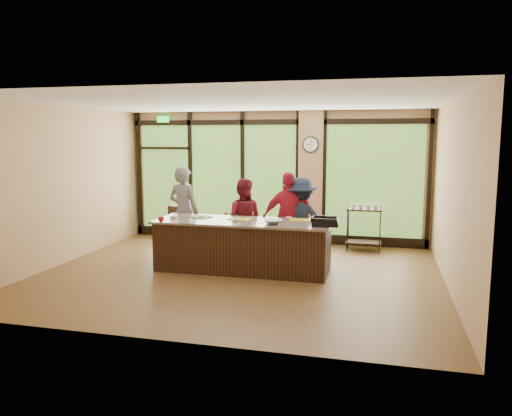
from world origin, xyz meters
The scene contains 25 objects.
floor centered at (0.00, 0.00, 0.00)m, with size 7.00×7.00×0.00m, color brown.
ceiling centered at (0.00, 0.00, 3.00)m, with size 7.00×7.00×0.00m, color silver.
back_wall centered at (0.00, 3.00, 1.50)m, with size 7.00×7.00×0.00m, color tan.
left_wall centered at (-3.50, 0.00, 1.50)m, with size 6.00×6.00×0.00m, color tan.
right_wall centered at (3.50, 0.00, 1.50)m, with size 6.00×6.00×0.00m, color tan.
window_wall centered at (0.16, 2.95, 1.39)m, with size 6.90×0.12×3.00m.
island_base centered at (0.00, 0.30, 0.44)m, with size 3.10×1.00×0.88m, color black.
countertop centered at (0.00, 0.30, 0.90)m, with size 3.20×1.10×0.04m, color gray.
wall_clock centered at (0.85, 2.87, 2.25)m, with size 0.36×0.04×0.36m.
cook_left centered at (-1.45, 1.05, 0.92)m, with size 0.67×0.44×1.84m, color slate.
cook_midleft centered at (-0.23, 1.10, 0.81)m, with size 0.78×0.61×1.61m, color maroon.
cook_midright centered at (0.72, 1.01, 0.88)m, with size 1.03×0.43×1.76m, color #AE1A34.
cook_right centered at (0.93, 1.11, 0.83)m, with size 1.07×0.61×1.65m, color #192237.
roasting_pan centered at (1.50, 0.14, 0.96)m, with size 0.44×0.34×0.08m, color black.
mixing_bowl centered at (0.60, 0.08, 0.96)m, with size 0.32×0.32×0.08m, color silver.
cutting_board_left centered at (-0.90, 0.47, 0.93)m, with size 0.41×0.30×0.01m, color #377F2E.
cutting_board_center centered at (-0.09, 0.44, 0.93)m, with size 0.39×0.30×0.01m, color gold.
cutting_board_right centered at (1.00, 0.62, 0.93)m, with size 0.37×0.28×0.01m, color gold.
prep_bowl_near centered at (-1.32, 0.22, 0.94)m, with size 0.15×0.15×0.05m, color white.
prep_bowl_mid centered at (-0.10, 0.20, 0.94)m, with size 0.13×0.13×0.04m, color white.
prep_bowl_far centered at (0.77, 0.70, 0.94)m, with size 0.13×0.13×0.03m, color white.
red_ramekin centered at (-1.39, -0.16, 0.96)m, with size 0.11×0.11×0.09m, color #A91026.
flower_stand centered at (-2.03, 2.29, 0.43)m, with size 0.43×0.43×0.86m, color black.
flower_vase centered at (-2.03, 2.29, 0.98)m, with size 0.23×0.23×0.24m, color olive.
bar_cart centered at (2.08, 2.44, 0.60)m, with size 0.74×0.43×1.01m.
Camera 1 is at (2.41, -8.25, 2.42)m, focal length 35.00 mm.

